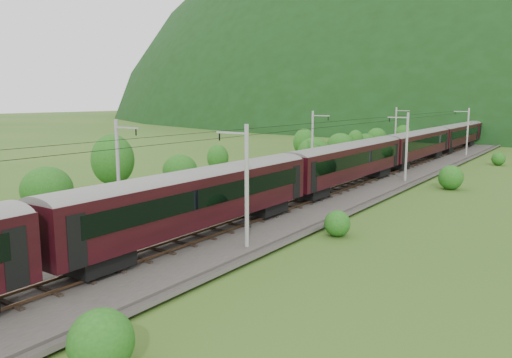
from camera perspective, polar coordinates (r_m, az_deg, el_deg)
The scene contains 14 objects.
ground at distance 36.91m, azimuth -8.94°, elevation -6.47°, with size 600.00×600.00×0.00m, color #2E5119.
railbed at distance 44.42m, azimuth -0.03°, elevation -3.48°, with size 14.00×220.00×0.30m, color #38332D.
track_left at distance 45.75m, azimuth -2.51°, elevation -2.83°, with size 2.40×220.00×0.27m.
track_right at distance 43.09m, azimuth 2.60°, elevation -3.58°, with size 2.40×220.00×0.27m.
catenary_left at distance 65.57m, azimuth 6.52°, elevation 4.42°, with size 2.54×192.28×8.00m.
catenary_right at distance 60.80m, azimuth 16.77°, elevation 3.72°, with size 2.54×192.28×8.00m.
overhead_wires at distance 43.42m, azimuth -0.03°, elevation 5.51°, with size 4.83×198.00×0.03m.
mountain_ridge at distance 356.47m, azimuth 10.73°, elevation 7.46°, with size 336.00×280.00×132.00m, color black.
train at distance 77.42m, azimuth 17.85°, elevation 4.24°, with size 3.24×179.08×5.64m.
hazard_post_near at distance 88.06m, azimuth 18.03°, elevation 2.94°, with size 0.14×0.14×1.34m, color red.
hazard_post_far at distance 53.88m, azimuth 7.68°, elevation -0.39°, with size 0.15×0.15×1.40m, color red.
signal at distance 71.41m, azimuth 10.61°, elevation 2.35°, with size 0.24×0.24×2.15m.
vegetation_left at distance 61.16m, azimuth -4.00°, elevation 2.12°, with size 11.36×141.58×6.53m.
vegetation_right at distance 36.92m, azimuth 12.91°, elevation -4.90°, with size 6.30×95.94×2.40m.
Camera 1 is at (24.62, -25.66, 9.91)m, focal length 35.00 mm.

